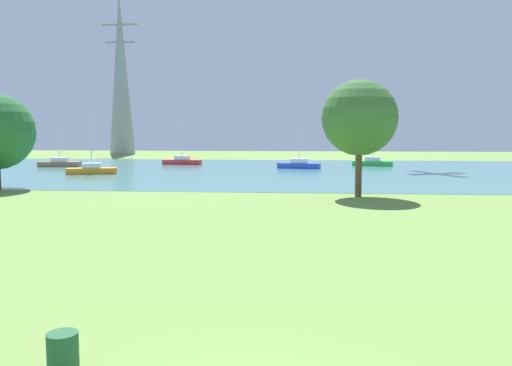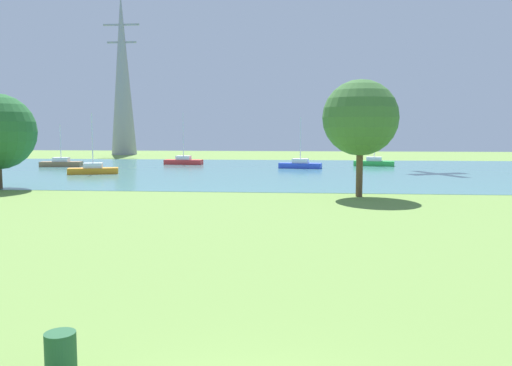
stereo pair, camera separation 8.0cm
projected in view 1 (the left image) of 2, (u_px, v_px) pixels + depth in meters
The scene contains 10 objects.
ground_plane at pixel (286, 210), 29.03m from camera, with size 160.00×160.00×0.00m, color olive.
litter_bin at pixel (63, 354), 9.48m from camera, with size 0.56×0.56×0.80m, color #1E512D.
water_surface at pixel (293, 171), 56.79m from camera, with size 140.00×40.00×0.02m, color teal.
sailboat_red at pixel (182, 161), 66.91m from camera, with size 4.89×1.82×6.53m.
sailboat_blue at pixel (299, 164), 60.29m from camera, with size 4.99×2.34×5.81m.
sailboat_orange at pixel (92, 170), 52.53m from camera, with size 5.03×2.86×6.05m.
sailboat_green at pixel (373, 162), 64.29m from camera, with size 5.00×2.37×5.49m.
sailboat_brown at pixel (60, 163), 62.93m from camera, with size 4.94×2.06×5.11m.
tree_mid_shore at pixel (360, 118), 34.45m from camera, with size 4.97×4.97×7.69m.
electricity_pylon at pixel (121, 74), 92.51m from camera, with size 6.40×4.40×28.27m.
Camera 1 is at (0.78, -6.77, 4.43)m, focal length 37.01 mm.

